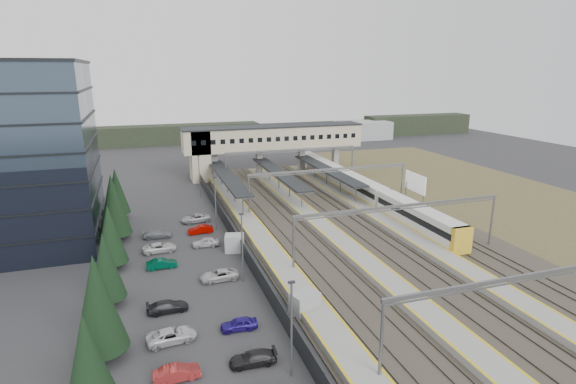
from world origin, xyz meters
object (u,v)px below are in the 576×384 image
object	(u,v)px
footbridge	(262,141)
billboard	(415,184)
relay_cabin_far	(235,243)
relay_cabin_near	(305,303)
train	(358,187)

from	to	relation	value
footbridge	billboard	xyz separation A→B (m)	(19.76, -29.92, -4.15)
relay_cabin_far	footbridge	xyz separation A→B (m)	(14.80, 41.00, 6.81)
relay_cabin_near	train	world-z (taller)	train
billboard	footbridge	bearing A→B (deg)	123.44
footbridge	billboard	world-z (taller)	footbridge
train	footbridge	bearing A→B (deg)	118.48
train	relay_cabin_near	bearing A→B (deg)	-123.52
train	billboard	distance (m)	10.55
train	relay_cabin_far	bearing A→B (deg)	-145.93
footbridge	relay_cabin_near	bearing A→B (deg)	-101.10
relay_cabin_near	train	bearing A→B (deg)	56.48
relay_cabin_near	relay_cabin_far	size ratio (longest dim) A/B	1.08
relay_cabin_far	billboard	distance (m)	36.39
footbridge	train	world-z (taller)	footbridge
relay_cabin_far	footbridge	bearing A→B (deg)	70.14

